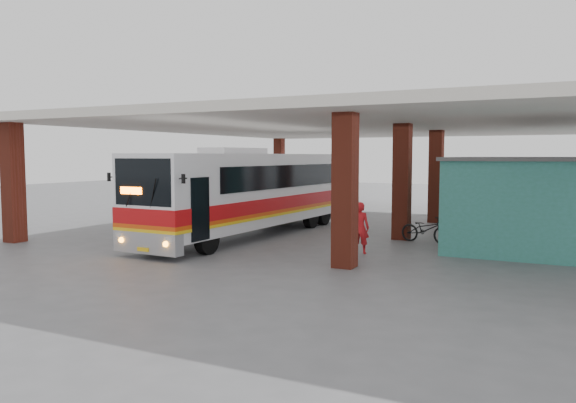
{
  "coord_description": "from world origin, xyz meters",
  "views": [
    {
      "loc": [
        8.6,
        -17.75,
        3.15
      ],
      "look_at": [
        -0.3,
        0.0,
        1.53
      ],
      "focal_mm": 35.0,
      "sensor_mm": 36.0,
      "label": 1
    }
  ],
  "objects_px": {
    "coach_bus": "(248,193)",
    "motorcycle": "(426,229)",
    "red_chair": "(469,217)",
    "pedestrian": "(360,228)"
  },
  "relations": [
    {
      "from": "motorcycle",
      "to": "red_chair",
      "type": "distance_m",
      "value": 6.1
    },
    {
      "from": "motorcycle",
      "to": "pedestrian",
      "type": "distance_m",
      "value": 3.49
    },
    {
      "from": "pedestrian",
      "to": "motorcycle",
      "type": "bearing_deg",
      "value": -120.94
    },
    {
      "from": "pedestrian",
      "to": "red_chair",
      "type": "distance_m",
      "value": 9.47
    },
    {
      "from": "pedestrian",
      "to": "red_chair",
      "type": "height_order",
      "value": "pedestrian"
    },
    {
      "from": "coach_bus",
      "to": "motorcycle",
      "type": "relative_size",
      "value": 6.23
    },
    {
      "from": "pedestrian",
      "to": "coach_bus",
      "type": "bearing_deg",
      "value": -25.62
    },
    {
      "from": "motorcycle",
      "to": "pedestrian",
      "type": "relative_size",
      "value": 1.14
    },
    {
      "from": "red_chair",
      "to": "motorcycle",
      "type": "bearing_deg",
      "value": -106.56
    },
    {
      "from": "motorcycle",
      "to": "red_chair",
      "type": "relative_size",
      "value": 2.46
    }
  ]
}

